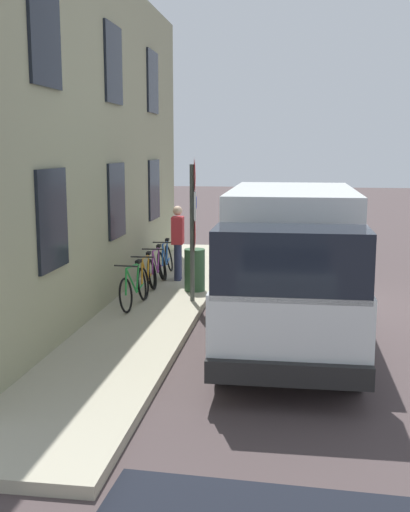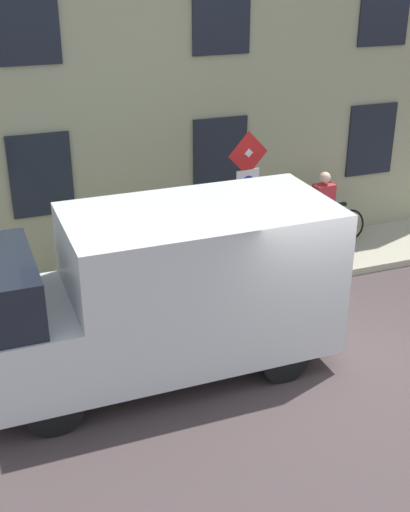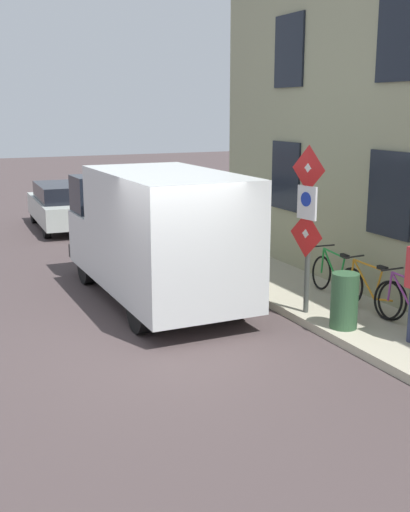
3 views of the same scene
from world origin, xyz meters
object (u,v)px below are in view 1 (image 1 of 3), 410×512
Objects in this scene: bicycle_green at (135,287)px; pedestrian at (178,240)px; bicycle_purple at (157,268)px; bicycle_orange at (147,277)px; sign_post_stacked at (195,215)px; delivery_van at (291,264)px; litter_bin at (195,270)px; bicycle_blue at (166,260)px.

pedestrian is at bearing 175.73° from bicycle_green.
bicycle_purple is 0.99m from bicycle_orange.
sign_post_stacked is 1.60× the size of bicycle_orange.
delivery_van is at bearing 66.07° from bicycle_green.
bicycle_orange is 1.00× the size of pedestrian.
bicycle_orange is 1.90× the size of litter_bin.
pedestrian is (-0.38, 0.43, 0.56)m from bicycle_blue.
delivery_van is 3.11× the size of bicycle_blue.
bicycle_orange is 1.00× the size of bicycle_green.
sign_post_stacked is 3.05× the size of litter_bin.
bicycle_purple is (2.98, -3.57, -0.82)m from delivery_van.
bicycle_green is 1.90× the size of litter_bin.
bicycle_orange is at bearing 28.52° from litter_bin.
bicycle_orange and bicycle_green have the same top height.
bicycle_blue is 1.00× the size of bicycle_green.
bicycle_green is 2.64m from pedestrian.
sign_post_stacked is at bearing 106.13° from pedestrian.
sign_post_stacked is at bearing 21.20° from bicycle_blue.
pedestrian reaches higher than bicycle_purple.
pedestrian is (-0.38, -2.55, 0.56)m from bicycle_green.
delivery_van is 4.73m from bicycle_purple.
bicycle_blue is at bearing -57.69° from litter_bin.
litter_bin is at bearing -80.85° from sign_post_stacked.
bicycle_purple is at bearing -3.11° from bicycle_blue.
sign_post_stacked reaches higher than bicycle_green.
bicycle_blue and bicycle_green have the same top height.
bicycle_blue is at bearing -52.31° from pedestrian.
sign_post_stacked is at bearing 99.15° from litter_bin.
litter_bin is at bearing 114.43° from pedestrian.
litter_bin is (-0.56, 1.05, -0.48)m from pedestrian.
litter_bin is at bearing 115.67° from bicycle_orange.
sign_post_stacked is 1.60× the size of bicycle_green.
bicycle_green is at bearing 58.06° from litter_bin.
delivery_van is (-1.90, 2.17, -0.53)m from sign_post_stacked.
sign_post_stacked is 2.23m from bicycle_purple.
bicycle_purple is 1.00× the size of bicycle_orange.
litter_bin is at bearing -146.60° from delivery_van.
bicycle_orange is at bearing -20.92° from sign_post_stacked.
pedestrian is at bearing -147.94° from delivery_van.
bicycle_purple is 1.06m from litter_bin.
bicycle_green is at bearing -1.67° from bicycle_purple.
bicycle_green is (2.98, -1.59, -0.82)m from delivery_van.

